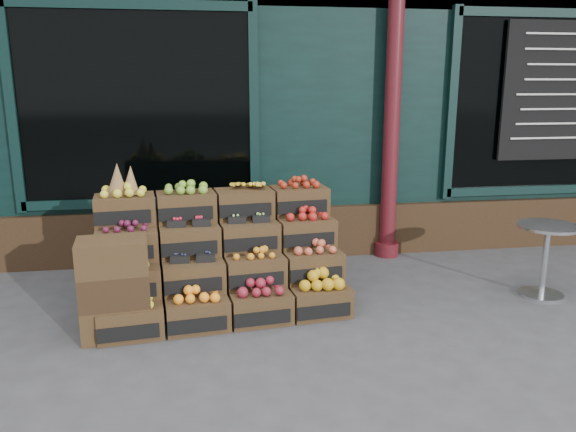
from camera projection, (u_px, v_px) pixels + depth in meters
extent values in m
plane|color=#424244|center=(326.00, 337.00, 4.53)|extent=(60.00, 60.00, 0.00)
cube|color=black|center=(256.00, 57.00, 8.97)|extent=(12.00, 6.00, 4.80)
cube|color=black|center=(284.00, 128.00, 6.35)|extent=(12.00, 0.12, 3.00)
cube|color=#312113|center=(285.00, 232.00, 6.56)|extent=(12.00, 0.18, 0.60)
cube|color=black|center=(137.00, 107.00, 5.98)|extent=(2.40, 0.06, 2.00)
cube|color=black|center=(549.00, 104.00, 6.71)|extent=(2.40, 0.06, 2.00)
cylinder|color=#4F1219|center=(392.00, 119.00, 6.32)|extent=(0.18, 0.18, 3.20)
cube|color=black|center=(554.00, 92.00, 6.60)|extent=(1.30, 0.04, 1.60)
cube|color=#422E1A|center=(131.00, 320.00, 4.54)|extent=(0.55, 0.41, 0.26)
cube|color=black|center=(131.00, 333.00, 4.37)|extent=(0.47, 0.07, 0.12)
cube|color=yellow|center=(129.00, 301.00, 4.50)|extent=(0.44, 0.32, 0.08)
cube|color=#422E1A|center=(197.00, 313.00, 4.68)|extent=(0.55, 0.41, 0.26)
cube|color=black|center=(200.00, 326.00, 4.50)|extent=(0.47, 0.07, 0.12)
cube|color=orange|center=(197.00, 294.00, 4.64)|extent=(0.44, 0.32, 0.09)
cube|color=#422E1A|center=(260.00, 307.00, 4.81)|extent=(0.55, 0.41, 0.26)
cube|color=black|center=(265.00, 318.00, 4.64)|extent=(0.47, 0.07, 0.12)
cube|color=maroon|center=(260.00, 287.00, 4.77)|extent=(0.44, 0.32, 0.10)
cube|color=#422E1A|center=(319.00, 301.00, 4.95)|extent=(0.55, 0.41, 0.26)
cube|color=black|center=(327.00, 312.00, 4.78)|extent=(0.47, 0.07, 0.12)
cube|color=#C69216|center=(320.00, 280.00, 4.91)|extent=(0.44, 0.32, 0.12)
cube|color=#422E1A|center=(129.00, 281.00, 4.68)|extent=(0.55, 0.41, 0.26)
cube|color=black|center=(129.00, 292.00, 4.51)|extent=(0.47, 0.07, 0.12)
cube|color=olive|center=(127.00, 262.00, 4.64)|extent=(0.44, 0.32, 0.09)
cube|color=#422E1A|center=(193.00, 276.00, 4.82)|extent=(0.55, 0.41, 0.26)
cube|color=black|center=(196.00, 286.00, 4.65)|extent=(0.47, 0.07, 0.12)
cube|color=#242A4D|center=(193.00, 260.00, 4.79)|extent=(0.44, 0.32, 0.03)
cube|color=#422E1A|center=(255.00, 270.00, 4.96)|extent=(0.55, 0.41, 0.26)
cube|color=black|center=(259.00, 280.00, 4.79)|extent=(0.47, 0.07, 0.12)
cube|color=orange|center=(254.00, 252.00, 4.92)|extent=(0.44, 0.32, 0.07)
cube|color=#422E1A|center=(312.00, 265.00, 5.10)|extent=(0.55, 0.41, 0.26)
cube|color=black|center=(319.00, 275.00, 4.92)|extent=(0.47, 0.07, 0.12)
cube|color=#C3543A|center=(312.00, 247.00, 5.06)|extent=(0.44, 0.32, 0.08)
cube|color=#422E1A|center=(127.00, 244.00, 4.83)|extent=(0.55, 0.41, 0.26)
cube|color=black|center=(127.00, 254.00, 4.66)|extent=(0.47, 0.07, 0.12)
cube|color=#51142F|center=(126.00, 226.00, 4.79)|extent=(0.44, 0.32, 0.07)
cube|color=#422E1A|center=(190.00, 240.00, 4.97)|extent=(0.55, 0.41, 0.26)
cube|color=black|center=(192.00, 249.00, 4.79)|extent=(0.47, 0.07, 0.12)
cube|color=#A81E31|center=(189.00, 224.00, 4.93)|extent=(0.44, 0.32, 0.03)
cube|color=#422E1A|center=(249.00, 236.00, 5.10)|extent=(0.55, 0.41, 0.26)
cube|color=black|center=(253.00, 244.00, 4.93)|extent=(0.47, 0.07, 0.12)
cube|color=#93BE5B|center=(249.00, 220.00, 5.07)|extent=(0.44, 0.32, 0.03)
cube|color=#422E1A|center=(305.00, 232.00, 5.24)|extent=(0.55, 0.41, 0.26)
cube|color=black|center=(312.00, 240.00, 5.07)|extent=(0.47, 0.07, 0.12)
cube|color=#AA1D18|center=(306.00, 214.00, 5.20)|extent=(0.44, 0.32, 0.09)
cube|color=#422E1A|center=(125.00, 210.00, 4.97)|extent=(0.55, 0.41, 0.26)
cube|color=black|center=(125.00, 218.00, 4.80)|extent=(0.47, 0.07, 0.12)
cube|color=yellow|center=(124.00, 191.00, 4.93)|extent=(0.44, 0.32, 0.09)
cube|color=#422E1A|center=(186.00, 206.00, 5.11)|extent=(0.55, 0.41, 0.26)
cube|color=black|center=(188.00, 214.00, 4.94)|extent=(0.47, 0.07, 0.12)
cube|color=#74A531|center=(185.00, 188.00, 5.07)|extent=(0.44, 0.32, 0.09)
cube|color=#422E1A|center=(244.00, 203.00, 5.25)|extent=(0.55, 0.41, 0.26)
cube|color=black|center=(248.00, 210.00, 5.08)|extent=(0.47, 0.07, 0.12)
cube|color=gold|center=(244.00, 185.00, 5.21)|extent=(0.44, 0.32, 0.08)
cube|color=#422E1A|center=(299.00, 200.00, 5.39)|extent=(0.55, 0.41, 0.26)
cube|color=black|center=(305.00, 207.00, 5.21)|extent=(0.47, 0.07, 0.12)
cube|color=maroon|center=(299.00, 183.00, 5.35)|extent=(0.44, 0.32, 0.08)
cube|color=#312113|center=(225.00, 301.00, 4.95)|extent=(2.15, 0.59, 0.26)
cube|color=#312113|center=(221.00, 279.00, 5.13)|extent=(2.15, 0.59, 0.52)
cube|color=#312113|center=(217.00, 258.00, 5.30)|extent=(2.15, 0.59, 0.77)
cone|color=olive|center=(117.00, 179.00, 4.90)|extent=(0.18, 0.18, 0.30)
cone|color=olive|center=(131.00, 180.00, 4.96)|extent=(0.16, 0.16, 0.26)
cube|color=#422E1A|center=(117.00, 319.00, 4.54)|extent=(0.58, 0.43, 0.27)
cube|color=#312113|center=(115.00, 288.00, 4.48)|extent=(0.58, 0.43, 0.27)
cube|color=#422E1A|center=(112.00, 256.00, 4.42)|extent=(0.58, 0.43, 0.27)
cylinder|color=#B6B9BD|center=(541.00, 294.00, 5.41)|extent=(0.41, 0.41, 0.03)
cylinder|color=#B6B9BD|center=(545.00, 262.00, 5.33)|extent=(0.06, 0.06, 0.67)
cylinder|color=#B6B9BD|center=(549.00, 226.00, 5.25)|extent=(0.56, 0.56, 0.03)
imported|color=#154B28|center=(163.00, 162.00, 6.69)|extent=(0.92, 0.77, 2.15)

